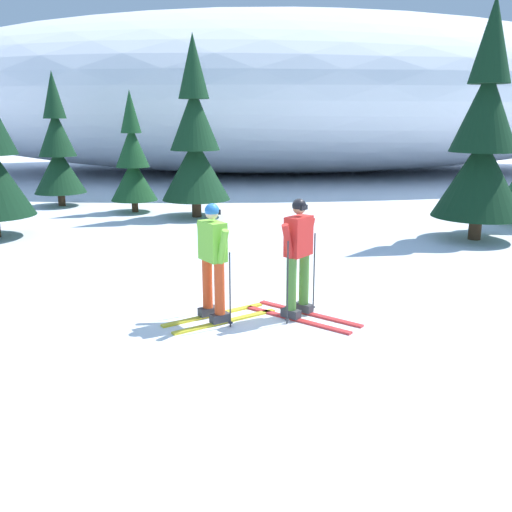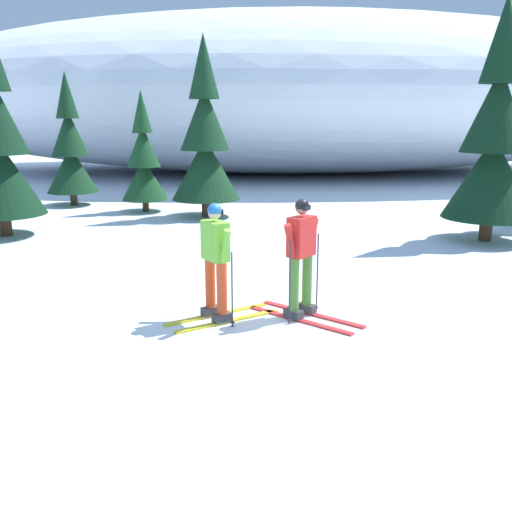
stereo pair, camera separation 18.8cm
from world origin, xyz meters
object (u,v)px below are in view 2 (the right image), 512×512
at_px(skier_red_jacket, 299,256).
at_px(pine_tree_left, 67,150).
at_px(pine_tree_right, 491,142).
at_px(pine_tree_center_left, 141,162).
at_px(skier_lime_jacket, 213,260).
at_px(pine_tree_center_right, 202,143).

height_order(skier_red_jacket, pine_tree_left, pine_tree_left).
xyz_separation_m(skier_red_jacket, pine_tree_left, (-6.85, 11.05, 0.90)).
height_order(pine_tree_left, pine_tree_right, pine_tree_right).
distance_m(skier_red_jacket, pine_tree_left, 13.03).
bearing_deg(pine_tree_left, skier_red_jacket, -58.20).
relative_size(pine_tree_left, pine_tree_center_left, 1.18).
relative_size(skier_lime_jacket, pine_tree_center_right, 0.33).
height_order(pine_tree_center_right, pine_tree_right, pine_tree_right).
bearing_deg(skier_lime_jacket, pine_tree_center_left, 106.52).
xyz_separation_m(skier_red_jacket, pine_tree_center_right, (-2.15, 8.75, 1.25)).
height_order(pine_tree_left, pine_tree_center_right, pine_tree_center_right).
height_order(skier_red_jacket, pine_tree_right, pine_tree_right).
relative_size(pine_tree_center_right, pine_tree_right, 0.94).
height_order(skier_lime_jacket, pine_tree_left, pine_tree_left).
xyz_separation_m(skier_red_jacket, pine_tree_right, (4.86, 5.34, 1.40)).
relative_size(skier_red_jacket, pine_tree_center_left, 0.48).
relative_size(pine_tree_center_left, pine_tree_right, 0.67).
height_order(skier_lime_jacket, pine_tree_center_right, pine_tree_center_right).
height_order(skier_lime_jacket, pine_tree_right, pine_tree_right).
bearing_deg(pine_tree_right, skier_red_jacket, -132.35).
bearing_deg(pine_tree_center_right, pine_tree_right, -25.93).
distance_m(skier_red_jacket, pine_tree_right, 7.36).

